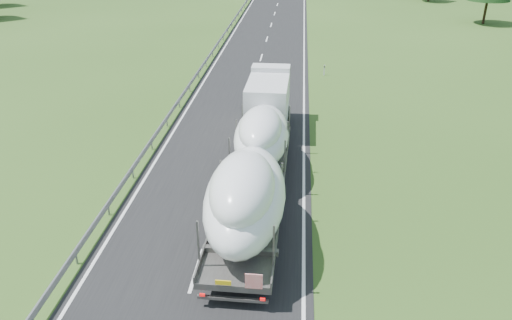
{
  "coord_description": "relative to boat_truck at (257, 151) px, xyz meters",
  "views": [
    {
      "loc": [
        4.05,
        -16.88,
        13.71
      ],
      "look_at": [
        2.01,
        6.49,
        2.21
      ],
      "focal_mm": 35.0,
      "sensor_mm": 36.0,
      "label": 1
    }
  ],
  "objects": [
    {
      "name": "boat_truck",
      "position": [
        0.0,
        0.0,
        0.0
      ],
      "size": [
        3.67,
        21.43,
        4.86
      ],
      "color": "silver",
      "rests_on": "ground"
    },
    {
      "name": "ground",
      "position": [
        -2.01,
        -6.92,
        -2.54
      ],
      "size": [
        400.0,
        400.0,
        0.0
      ],
      "primitive_type": "plane",
      "color": "#2B4918",
      "rests_on": "ground"
    }
  ]
}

